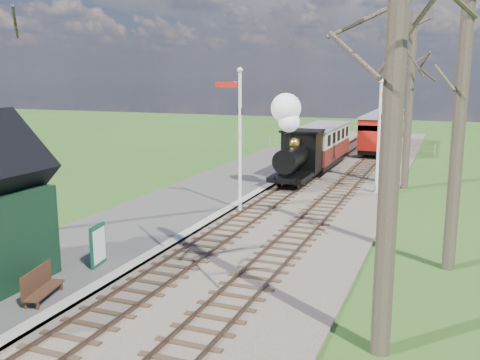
# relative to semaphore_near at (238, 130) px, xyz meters

# --- Properties ---
(distant_hills) EXTENTS (114.40, 48.00, 22.02)m
(distant_hills) POSITION_rel_semaphore_near_xyz_m (2.17, 48.38, -19.83)
(distant_hills) COLOR #385B23
(distant_hills) RESTS_ON ground
(ballast_bed) EXTENTS (8.00, 60.00, 0.10)m
(ballast_bed) POSITION_rel_semaphore_near_xyz_m (2.07, 6.00, -3.57)
(ballast_bed) COLOR brown
(ballast_bed) RESTS_ON ground
(track_near) EXTENTS (1.60, 60.00, 0.15)m
(track_near) POSITION_rel_semaphore_near_xyz_m (0.77, 6.00, -3.52)
(track_near) COLOR brown
(track_near) RESTS_ON ground
(track_far) EXTENTS (1.60, 60.00, 0.15)m
(track_far) POSITION_rel_semaphore_near_xyz_m (3.37, 6.00, -3.52)
(track_far) COLOR brown
(track_far) RESTS_ON ground
(platform) EXTENTS (5.00, 44.00, 0.20)m
(platform) POSITION_rel_semaphore_near_xyz_m (-2.73, -2.00, -3.52)
(platform) COLOR #474442
(platform) RESTS_ON ground
(coping_strip) EXTENTS (0.40, 44.00, 0.21)m
(coping_strip) POSITION_rel_semaphore_near_xyz_m (-0.43, -2.00, -3.52)
(coping_strip) COLOR #B2AD9E
(coping_strip) RESTS_ON ground
(semaphore_near) EXTENTS (1.22, 0.24, 6.22)m
(semaphore_near) POSITION_rel_semaphore_near_xyz_m (0.00, 0.00, 0.00)
(semaphore_near) COLOR silver
(semaphore_near) RESTS_ON ground
(semaphore_far) EXTENTS (1.22, 0.24, 5.72)m
(semaphore_far) POSITION_rel_semaphore_near_xyz_m (5.14, 6.00, -0.27)
(semaphore_far) COLOR silver
(semaphore_far) RESTS_ON ground
(bare_trees) EXTENTS (15.51, 22.39, 12.00)m
(bare_trees) POSITION_rel_semaphore_near_xyz_m (2.10, -5.90, 1.59)
(bare_trees) COLOR #382D23
(bare_trees) RESTS_ON ground
(fence_line) EXTENTS (12.60, 0.08, 1.00)m
(fence_line) POSITION_rel_semaphore_near_xyz_m (1.07, 20.00, -3.07)
(fence_line) COLOR slate
(fence_line) RESTS_ON ground
(locomotive) EXTENTS (1.93, 4.51, 4.83)m
(locomotive) POSITION_rel_semaphore_near_xyz_m (0.76, 6.23, -1.41)
(locomotive) COLOR black
(locomotive) RESTS_ON ground
(coach) EXTENTS (2.26, 7.73, 2.37)m
(coach) POSITION_rel_semaphore_near_xyz_m (0.77, 12.30, -2.00)
(coach) COLOR black
(coach) RESTS_ON ground
(red_carriage_a) EXTENTS (2.30, 5.69, 2.42)m
(red_carriage_a) POSITION_rel_semaphore_near_xyz_m (3.37, 19.54, -1.98)
(red_carriage_a) COLOR black
(red_carriage_a) RESTS_ON ground
(red_carriage_b) EXTENTS (2.30, 5.69, 2.42)m
(red_carriage_b) POSITION_rel_semaphore_near_xyz_m (3.37, 25.04, -1.98)
(red_carriage_b) COLOR black
(red_carriage_b) RESTS_ON ground
(sign_board) EXTENTS (0.24, 0.87, 1.26)m
(sign_board) POSITION_rel_semaphore_near_xyz_m (-1.32, -8.17, -2.79)
(sign_board) COLOR #0E422B
(sign_board) RESTS_ON platform
(bench) EXTENTS (0.74, 1.50, 0.83)m
(bench) POSITION_rel_semaphore_near_xyz_m (-1.20, -10.80, -3.03)
(bench) COLOR #3F2416
(bench) RESTS_ON platform
(person) EXTENTS (0.33, 0.48, 1.28)m
(person) POSITION_rel_semaphore_near_xyz_m (-2.27, -9.99, -2.78)
(person) COLOR black
(person) RESTS_ON platform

